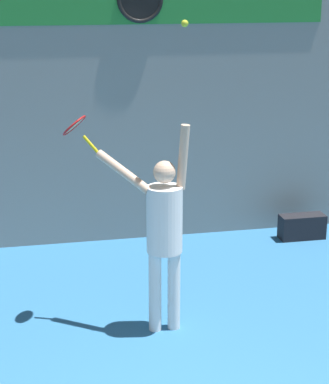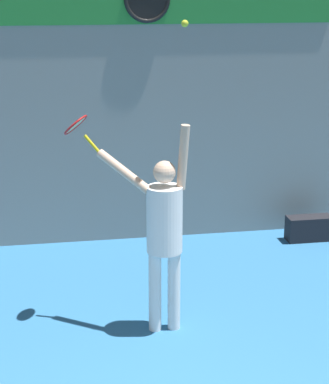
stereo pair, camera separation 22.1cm
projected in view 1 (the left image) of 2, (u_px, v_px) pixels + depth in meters
The scene contains 5 objects.
back_wall at pixel (100, 60), 9.09m from camera, with size 18.00×0.10×5.00m.
tennis_player at pixel (164, 227), 6.98m from camera, with size 0.91×0.59×2.18m.
tennis_racket at pixel (76, 127), 6.97m from camera, with size 0.41×0.37×0.39m.
tennis_ball at pixel (185, 23), 6.41m from camera, with size 0.07×0.07×0.07m.
equipment_bag at pixel (302, 227), 9.81m from camera, with size 0.64×0.26×0.34m.
Camera 1 is at (-1.04, -3.42, 3.52)m, focal length 65.00 mm.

